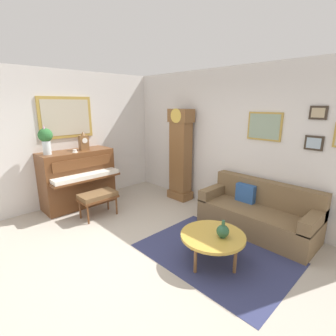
# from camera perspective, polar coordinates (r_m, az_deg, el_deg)

# --- Properties ---
(ground_plane) EXTENTS (6.40, 6.00, 0.10)m
(ground_plane) POSITION_cam_1_polar(r_m,az_deg,el_deg) (3.97, -8.29, -19.08)
(ground_plane) COLOR #B2A899
(wall_left) EXTENTS (0.13, 4.90, 2.80)m
(wall_left) POSITION_cam_1_polar(r_m,az_deg,el_deg) (5.70, -24.40, 5.92)
(wall_left) COLOR silver
(wall_left) RESTS_ON ground_plane
(wall_back) EXTENTS (5.30, 0.13, 2.80)m
(wall_back) POSITION_cam_1_polar(r_m,az_deg,el_deg) (5.12, 13.61, 5.90)
(wall_back) COLOR silver
(wall_back) RESTS_ON ground_plane
(area_rug) EXTENTS (2.10, 1.50, 0.01)m
(area_rug) POSITION_cam_1_polar(r_m,az_deg,el_deg) (3.93, 10.66, -18.60)
(area_rug) COLOR navy
(area_rug) RESTS_ON ground_plane
(piano) EXTENTS (0.87, 1.44, 1.19)m
(piano) POSITION_cam_1_polar(r_m,az_deg,el_deg) (5.62, -19.76, -2.21)
(piano) COLOR brown
(piano) RESTS_ON ground_plane
(piano_bench) EXTENTS (0.42, 0.70, 0.48)m
(piano_bench) POSITION_cam_1_polar(r_m,az_deg,el_deg) (5.01, -15.67, -6.26)
(piano_bench) COLOR brown
(piano_bench) RESTS_ON ground_plane
(grandfather_clock) EXTENTS (0.52, 0.34, 2.03)m
(grandfather_clock) POSITION_cam_1_polar(r_m,az_deg,el_deg) (5.60, 2.85, 2.43)
(grandfather_clock) COLOR brown
(grandfather_clock) RESTS_ON ground_plane
(couch) EXTENTS (1.90, 0.80, 0.84)m
(couch) POSITION_cam_1_polar(r_m,az_deg,el_deg) (4.61, 19.71, -9.68)
(couch) COLOR brown
(couch) RESTS_ON ground_plane
(coffee_table) EXTENTS (0.88, 0.88, 0.41)m
(coffee_table) POSITION_cam_1_polar(r_m,az_deg,el_deg) (3.59, 10.15, -15.07)
(coffee_table) COLOR gold
(coffee_table) RESTS_ON ground_plane
(mantel_clock) EXTENTS (0.13, 0.18, 0.38)m
(mantel_clock) POSITION_cam_1_polar(r_m,az_deg,el_deg) (5.53, -18.63, 5.70)
(mantel_clock) COLOR brown
(mantel_clock) RESTS_ON piano
(flower_vase) EXTENTS (0.26, 0.26, 0.58)m
(flower_vase) POSITION_cam_1_polar(r_m,az_deg,el_deg) (5.25, -26.06, 6.13)
(flower_vase) COLOR silver
(flower_vase) RESTS_ON piano
(teacup) EXTENTS (0.12, 0.12, 0.06)m
(teacup) POSITION_cam_1_polar(r_m,az_deg,el_deg) (5.31, -20.41, 3.60)
(teacup) COLOR white
(teacup) RESTS_ON piano
(green_jug) EXTENTS (0.17, 0.17, 0.24)m
(green_jug) POSITION_cam_1_polar(r_m,az_deg,el_deg) (3.50, 12.35, -13.82)
(green_jug) COLOR #234C33
(green_jug) RESTS_ON coffee_table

